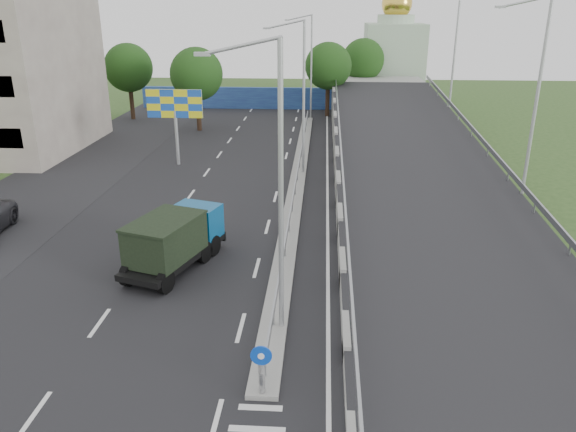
# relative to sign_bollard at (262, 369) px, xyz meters

# --- Properties ---
(road_surface) EXTENTS (26.00, 90.00, 0.04)m
(road_surface) POSITION_rel_sign_bollard_xyz_m (-3.00, 17.83, -1.03)
(road_surface) COLOR black
(road_surface) RESTS_ON ground
(parking_strip) EXTENTS (8.00, 90.00, 0.05)m
(parking_strip) POSITION_rel_sign_bollard_xyz_m (-16.00, 17.83, -1.03)
(parking_strip) COLOR black
(parking_strip) RESTS_ON ground
(median) EXTENTS (1.00, 44.00, 0.20)m
(median) POSITION_rel_sign_bollard_xyz_m (0.00, 21.83, -0.93)
(median) COLOR gray
(median) RESTS_ON ground
(overpass_ramp) EXTENTS (10.00, 50.00, 3.50)m
(overpass_ramp) POSITION_rel_sign_bollard_xyz_m (7.50, 21.83, 0.72)
(overpass_ramp) COLOR gray
(overpass_ramp) RESTS_ON ground
(median_guardrail) EXTENTS (0.09, 44.00, 0.71)m
(median_guardrail) POSITION_rel_sign_bollard_xyz_m (0.00, 21.83, -0.28)
(median_guardrail) COLOR gray
(median_guardrail) RESTS_ON median
(sign_bollard) EXTENTS (0.64, 0.23, 1.67)m
(sign_bollard) POSITION_rel_sign_bollard_xyz_m (0.00, 0.00, 0.00)
(sign_bollard) COLOR black
(sign_bollard) RESTS_ON median
(lamp_post_near) EXTENTS (2.74, 0.18, 10.08)m
(lamp_post_near) POSITION_rel_sign_bollard_xyz_m (0.11, 3.83, 4.77)
(lamp_post_near) COLOR #B2B5B7
(lamp_post_near) RESTS_ON median
(lamp_post_mid) EXTENTS (2.74, 0.18, 10.08)m
(lamp_post_mid) POSITION_rel_sign_bollard_xyz_m (0.11, 23.83, 4.77)
(lamp_post_mid) COLOR #B2B5B7
(lamp_post_mid) RESTS_ON median
(lamp_post_far) EXTENTS (2.74, 0.18, 10.08)m
(lamp_post_far) POSITION_rel_sign_bollard_xyz_m (0.11, 43.83, 4.77)
(lamp_post_far) COLOR #B2B5B7
(lamp_post_far) RESTS_ON median
(blue_wall) EXTENTS (30.00, 0.50, 2.40)m
(blue_wall) POSITION_rel_sign_bollard_xyz_m (-4.00, 49.83, 0.17)
(blue_wall) COLOR navy
(blue_wall) RESTS_ON ground
(church) EXTENTS (7.00, 7.00, 13.80)m
(church) POSITION_rel_sign_bollard_xyz_m (10.00, 57.83, 4.28)
(church) COLOR #B2CCAD
(church) RESTS_ON ground
(billboard) EXTENTS (4.00, 0.24, 5.50)m
(billboard) POSITION_rel_sign_bollard_xyz_m (-9.00, 25.83, 3.15)
(billboard) COLOR #B2B5B7
(billboard) RESTS_ON ground
(tree_left_mid) EXTENTS (4.80, 4.80, 7.60)m
(tree_left_mid) POSITION_rel_sign_bollard_xyz_m (-10.00, 37.83, 4.14)
(tree_left_mid) COLOR black
(tree_left_mid) RESTS_ON ground
(tree_median_far) EXTENTS (4.80, 4.80, 7.60)m
(tree_median_far) POSITION_rel_sign_bollard_xyz_m (2.00, 45.83, 4.14)
(tree_median_far) COLOR black
(tree_median_far) RESTS_ON ground
(tree_left_far) EXTENTS (4.80, 4.80, 7.60)m
(tree_left_far) POSITION_rel_sign_bollard_xyz_m (-18.00, 42.83, 4.14)
(tree_left_far) COLOR black
(tree_left_far) RESTS_ON ground
(tree_ramp_far) EXTENTS (4.80, 4.80, 7.60)m
(tree_ramp_far) POSITION_rel_sign_bollard_xyz_m (6.00, 52.83, 4.14)
(tree_ramp_far) COLOR black
(tree_ramp_far) RESTS_ON ground
(dump_truck) EXTENTS (3.78, 6.14, 2.55)m
(dump_truck) POSITION_rel_sign_bollard_xyz_m (-4.82, 8.75, 0.38)
(dump_truck) COLOR black
(dump_truck) RESTS_ON ground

